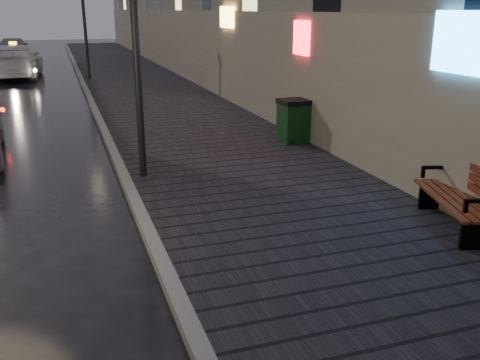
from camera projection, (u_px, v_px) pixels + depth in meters
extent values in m
cube|color=black|center=(137.00, 81.00, 24.66)|extent=(4.60, 58.00, 0.15)
cube|color=slate|center=(83.00, 83.00, 23.93)|extent=(0.20, 58.00, 0.15)
cylinder|color=black|center=(136.00, 44.00, 9.72)|extent=(0.14, 0.14, 5.00)
cylinder|color=black|center=(85.00, 23.00, 24.15)|extent=(0.14, 0.14, 5.00)
cube|color=black|center=(479.00, 235.00, 7.21)|extent=(0.51, 0.21, 0.41)
cube|color=black|center=(480.00, 201.00, 7.06)|extent=(0.43, 0.17, 0.05)
cube|color=black|center=(435.00, 197.00, 8.69)|extent=(0.51, 0.21, 0.41)
cube|color=black|center=(451.00, 175.00, 8.59)|extent=(0.08, 0.08, 0.72)
cube|color=black|center=(435.00, 167.00, 8.54)|extent=(0.43, 0.17, 0.05)
cube|color=#471F0F|center=(457.00, 199.00, 7.88)|extent=(1.14, 1.97, 0.04)
cube|color=#471F0F|center=(476.00, 179.00, 7.80)|extent=(0.56, 1.80, 0.41)
cube|color=black|center=(293.00, 123.00, 13.06)|extent=(0.66, 0.66, 0.92)
cube|color=black|center=(294.00, 102.00, 12.90)|extent=(0.71, 0.71, 0.12)
imported|color=white|center=(15.00, 61.00, 26.18)|extent=(2.53, 5.64, 1.61)
imported|color=#929198|center=(13.00, 48.00, 35.38)|extent=(2.01, 4.61, 1.55)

